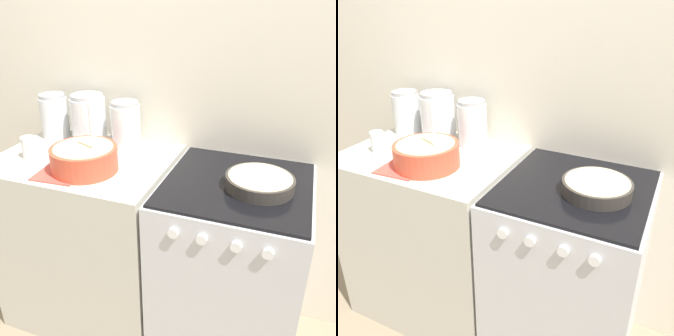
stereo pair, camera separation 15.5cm
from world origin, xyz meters
TOP-DOWN VIEW (x-y plane):
  - wall_back at (0.00, 0.64)m, footprint 4.63×0.05m
  - countertop_cabinet at (-0.41, 0.31)m, footprint 0.82×0.62m
  - stove at (0.32, 0.31)m, footprint 0.61×0.64m
  - mixing_bowl at (-0.33, 0.20)m, footprint 0.29×0.29m
  - baking_pan at (0.41, 0.29)m, footprint 0.27×0.27m
  - storage_jar_left at (-0.70, 0.51)m, footprint 0.14×0.14m
  - storage_jar_middle at (-0.49, 0.51)m, footprint 0.18×0.18m
  - storage_jar_right at (-0.28, 0.51)m, footprint 0.15×0.15m
  - tin_can at (-0.65, 0.23)m, footprint 0.07×0.07m
  - recipe_page at (-0.41, 0.17)m, footprint 0.21×0.30m

SIDE VIEW (x-z plane):
  - stove at x=0.32m, z-range 0.00..0.93m
  - countertop_cabinet at x=-0.41m, z-range 0.00..0.93m
  - recipe_page at x=-0.41m, z-range 0.93..0.94m
  - baking_pan at x=0.41m, z-range 0.93..0.99m
  - tin_can at x=-0.65m, z-range 0.93..1.03m
  - mixing_bowl at x=-0.33m, z-range 0.84..1.15m
  - storage_jar_left at x=-0.70m, z-range 0.91..1.14m
  - storage_jar_right at x=-0.28m, z-range 0.91..1.14m
  - storage_jar_middle at x=-0.49m, z-range 0.91..1.16m
  - wall_back at x=0.00m, z-range 0.00..2.40m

